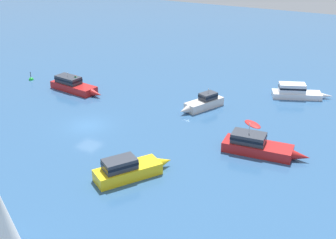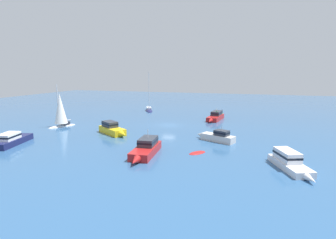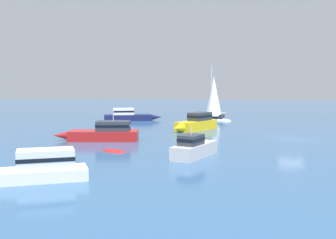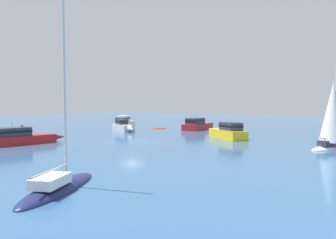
# 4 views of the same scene
# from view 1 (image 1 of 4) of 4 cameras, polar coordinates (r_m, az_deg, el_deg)

# --- Properties ---
(ground_plane) EXTENTS (160.00, 160.00, 0.00)m
(ground_plane) POSITION_cam_1_polar(r_m,az_deg,el_deg) (48.56, -10.57, -0.80)
(ground_plane) COLOR #2D5684
(powerboat) EXTENTS (6.97, 5.30, 2.02)m
(powerboat) POSITION_cam_1_polar(r_m,az_deg,el_deg) (38.12, -5.21, -6.52)
(powerboat) COLOR yellow
(powerboat) RESTS_ON ground
(motor_cruiser_1) EXTENTS (4.21, 7.57, 1.85)m
(motor_cruiser_1) POSITION_cam_1_polar(r_m,az_deg,el_deg) (57.71, 16.56, 3.54)
(motor_cruiser_1) COLOR white
(motor_cruiser_1) RESTS_ON ground
(motor_cruiser_2) EXTENTS (6.30, 3.77, 2.39)m
(motor_cruiser_2) POSITION_cam_1_polar(r_m,az_deg,el_deg) (52.16, 4.66, 2.21)
(motor_cruiser_2) COLOR silver
(motor_cruiser_2) RESTS_ON ground
(skiff) EXTENTS (2.51, 2.77, 0.33)m
(skiff) POSITION_cam_1_polar(r_m,az_deg,el_deg) (48.97, 11.12, -0.63)
(skiff) COLOR #B21E1E
(skiff) RESTS_ON ground
(motor_cruiser_3) EXTENTS (3.16, 8.54, 2.33)m
(motor_cruiser_3) POSITION_cam_1_polar(r_m,az_deg,el_deg) (59.04, -12.39, 4.46)
(motor_cruiser_3) COLOR #B21E1E
(motor_cruiser_3) RESTS_ON ground
(launch) EXTENTS (2.95, 8.37, 3.01)m
(launch) POSITION_cam_1_polar(r_m,az_deg,el_deg) (42.74, 11.75, -3.39)
(launch) COLOR #B21E1E
(launch) RESTS_ON ground
(channel_buoy) EXTENTS (0.69, 0.69, 1.54)m
(channel_buoy) POSITION_cam_1_polar(r_m,az_deg,el_deg) (65.05, -17.64, 5.04)
(channel_buoy) COLOR green
(channel_buoy) RESTS_ON ground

